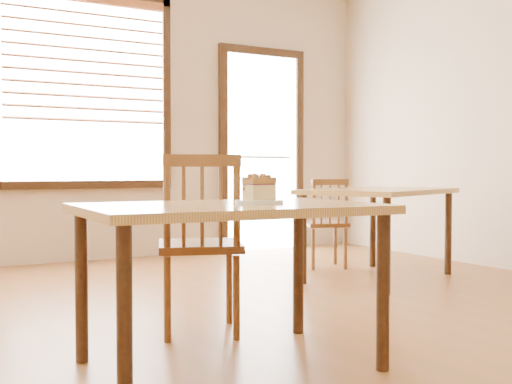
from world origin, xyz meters
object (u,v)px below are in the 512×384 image
cafe_chair_main (200,243)px  cafe_chair_second (326,222)px  cafe_table_main (229,223)px  cafe_table_second (379,199)px  cake_slice (259,187)px  plate (259,202)px

cafe_chair_main → cafe_chair_second: cafe_chair_main is taller
cafe_table_main → cafe_table_second: same height
cafe_table_main → cake_slice: bearing=-5.0°
cafe_chair_second → cake_slice: (-1.96, -2.24, 0.41)m
cafe_table_main → plate: (0.15, -0.02, 0.10)m
cafe_table_main → cake_slice: cake_slice is taller
cafe_chair_second → plate: 3.00m
cafe_table_second → cafe_chair_second: size_ratio=1.85×
cafe_chair_main → cafe_chair_second: 2.58m
cafe_table_second → plate: (-2.00, -1.53, 0.10)m
plate → cafe_chair_second: bearing=48.8°
cafe_table_second → plate: 2.52m
cafe_table_main → cake_slice: size_ratio=9.48×
cafe_chair_main → cafe_table_second: cafe_chair_main is taller
cafe_table_second → cafe_chair_main: bearing=-178.1°
cafe_chair_second → plate: bearing=67.4°
cafe_table_main → cake_slice: (0.15, -0.02, 0.16)m
cafe_chair_main → cafe_table_second: bearing=-134.8°
cafe_table_second → plate: plate is taller
cafe_table_main → cafe_chair_main: cafe_chair_main is taller
plate → cake_slice: size_ratio=1.58×
cafe_table_main → plate: size_ratio=6.00×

